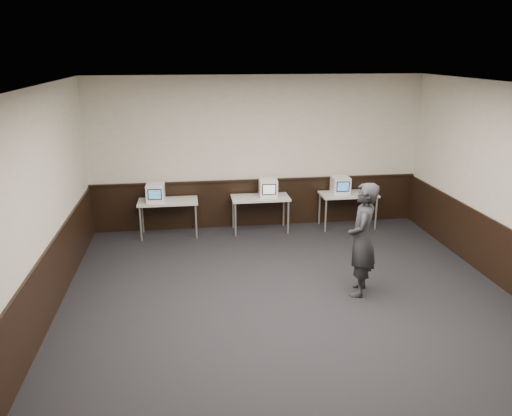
{
  "coord_description": "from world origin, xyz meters",
  "views": [
    {
      "loc": [
        -1.47,
        -6.25,
        3.66
      ],
      "look_at": [
        -0.37,
        1.6,
        1.15
      ],
      "focal_mm": 35.0,
      "sensor_mm": 36.0,
      "label": 1
    }
  ],
  "objects_px": {
    "desk_left": "(168,204)",
    "desk_right": "(348,197)",
    "desk_center": "(260,200)",
    "emac_left": "(156,193)",
    "emac_right": "(340,185)",
    "emac_center": "(268,188)",
    "person": "(362,240)"
  },
  "relations": [
    {
      "from": "desk_center",
      "to": "emac_right",
      "type": "xyz_separation_m",
      "value": [
        1.72,
        0.03,
        0.25
      ]
    },
    {
      "from": "desk_left",
      "to": "desk_right",
      "type": "bearing_deg",
      "value": 0.0
    },
    {
      "from": "emac_left",
      "to": "emac_center",
      "type": "relative_size",
      "value": 0.94
    },
    {
      "from": "desk_left",
      "to": "person",
      "type": "distance_m",
      "value": 4.28
    },
    {
      "from": "desk_right",
      "to": "emac_center",
      "type": "relative_size",
      "value": 2.82
    },
    {
      "from": "desk_left",
      "to": "desk_right",
      "type": "distance_m",
      "value": 3.8
    },
    {
      "from": "desk_left",
      "to": "desk_right",
      "type": "height_order",
      "value": "same"
    },
    {
      "from": "desk_right",
      "to": "emac_left",
      "type": "relative_size",
      "value": 3.0
    },
    {
      "from": "emac_right",
      "to": "desk_left",
      "type": "bearing_deg",
      "value": -178.17
    },
    {
      "from": "desk_left",
      "to": "emac_left",
      "type": "relative_size",
      "value": 3.0
    },
    {
      "from": "desk_right",
      "to": "emac_right",
      "type": "height_order",
      "value": "emac_right"
    },
    {
      "from": "desk_left",
      "to": "emac_center",
      "type": "height_order",
      "value": "emac_center"
    },
    {
      "from": "emac_center",
      "to": "emac_right",
      "type": "bearing_deg",
      "value": 4.36
    },
    {
      "from": "desk_right",
      "to": "emac_left",
      "type": "height_order",
      "value": "emac_left"
    },
    {
      "from": "desk_center",
      "to": "person",
      "type": "xyz_separation_m",
      "value": [
        1.12,
        -3.02,
        0.22
      ]
    },
    {
      "from": "desk_center",
      "to": "emac_left",
      "type": "relative_size",
      "value": 3.0
    },
    {
      "from": "emac_center",
      "to": "desk_left",
      "type": "bearing_deg",
      "value": -175.76
    },
    {
      "from": "desk_center",
      "to": "emac_center",
      "type": "height_order",
      "value": "emac_center"
    },
    {
      "from": "emac_right",
      "to": "person",
      "type": "distance_m",
      "value": 3.1
    },
    {
      "from": "desk_center",
      "to": "person",
      "type": "height_order",
      "value": "person"
    },
    {
      "from": "desk_left",
      "to": "emac_left",
      "type": "xyz_separation_m",
      "value": [
        -0.23,
        -0.03,
        0.25
      ]
    },
    {
      "from": "desk_right",
      "to": "emac_right",
      "type": "distance_m",
      "value": 0.31
    },
    {
      "from": "emac_center",
      "to": "desk_center",
      "type": "bearing_deg",
      "value": -171.63
    },
    {
      "from": "emac_right",
      "to": "emac_left",
      "type": "bearing_deg",
      "value": -177.79
    },
    {
      "from": "emac_left",
      "to": "emac_right",
      "type": "xyz_separation_m",
      "value": [
        3.86,
        0.05,
        0.0
      ]
    },
    {
      "from": "desk_right",
      "to": "emac_center",
      "type": "xyz_separation_m",
      "value": [
        -1.73,
        0.01,
        0.26
      ]
    },
    {
      "from": "emac_left",
      "to": "emac_right",
      "type": "relative_size",
      "value": 0.99
    },
    {
      "from": "emac_right",
      "to": "person",
      "type": "xyz_separation_m",
      "value": [
        -0.6,
        -3.05,
        -0.04
      ]
    },
    {
      "from": "person",
      "to": "desk_right",
      "type": "bearing_deg",
      "value": -170.55
    },
    {
      "from": "emac_left",
      "to": "emac_center",
      "type": "distance_m",
      "value": 2.3
    },
    {
      "from": "emac_left",
      "to": "desk_center",
      "type": "bearing_deg",
      "value": 2.4
    },
    {
      "from": "desk_left",
      "to": "emac_center",
      "type": "bearing_deg",
      "value": 0.37
    }
  ]
}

